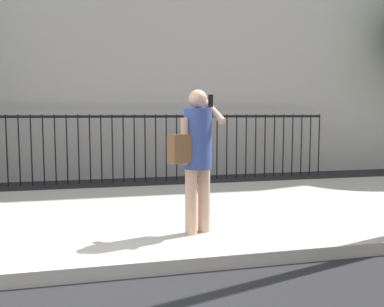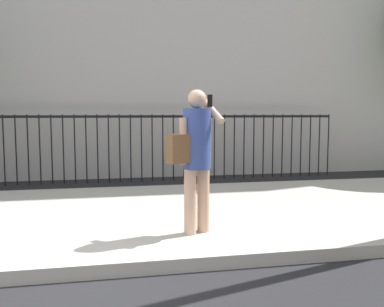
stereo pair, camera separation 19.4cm
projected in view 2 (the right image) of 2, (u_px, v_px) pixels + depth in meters
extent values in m
plane|color=black|center=(73.00, 282.00, 4.04)|extent=(60.00, 60.00, 0.00)
cube|color=#B2ADA3|center=(85.00, 218.00, 6.18)|extent=(28.00, 4.40, 0.15)
cube|color=black|center=(91.00, 117.00, 9.65)|extent=(12.00, 0.04, 0.06)
cylinder|color=black|center=(4.00, 150.00, 9.34)|extent=(0.03, 0.03, 1.60)
cylinder|color=black|center=(16.00, 150.00, 9.39)|extent=(0.03, 0.03, 1.60)
cylinder|color=black|center=(28.00, 150.00, 9.44)|extent=(0.03, 0.03, 1.60)
cylinder|color=black|center=(40.00, 150.00, 9.49)|extent=(0.03, 0.03, 1.60)
cylinder|color=black|center=(52.00, 150.00, 9.54)|extent=(0.03, 0.03, 1.60)
cylinder|color=black|center=(63.00, 149.00, 9.59)|extent=(0.03, 0.03, 1.60)
cylinder|color=black|center=(75.00, 149.00, 9.64)|extent=(0.03, 0.03, 1.60)
cylinder|color=black|center=(86.00, 149.00, 9.69)|extent=(0.03, 0.03, 1.60)
cylinder|color=black|center=(98.00, 149.00, 9.74)|extent=(0.03, 0.03, 1.60)
cylinder|color=black|center=(109.00, 149.00, 9.80)|extent=(0.03, 0.03, 1.60)
cylinder|color=black|center=(120.00, 148.00, 9.85)|extent=(0.03, 0.03, 1.60)
cylinder|color=black|center=(131.00, 148.00, 9.90)|extent=(0.03, 0.03, 1.60)
cylinder|color=black|center=(142.00, 148.00, 9.95)|extent=(0.03, 0.03, 1.60)
cylinder|color=black|center=(152.00, 148.00, 10.00)|extent=(0.03, 0.03, 1.60)
cylinder|color=black|center=(163.00, 148.00, 10.05)|extent=(0.03, 0.03, 1.60)
cylinder|color=black|center=(173.00, 148.00, 10.10)|extent=(0.03, 0.03, 1.60)
cylinder|color=black|center=(184.00, 147.00, 10.15)|extent=(0.03, 0.03, 1.60)
cylinder|color=black|center=(194.00, 147.00, 10.20)|extent=(0.03, 0.03, 1.60)
cylinder|color=black|center=(204.00, 147.00, 10.25)|extent=(0.03, 0.03, 1.60)
cylinder|color=black|center=(214.00, 147.00, 10.30)|extent=(0.03, 0.03, 1.60)
cylinder|color=black|center=(224.00, 147.00, 10.35)|extent=(0.03, 0.03, 1.60)
cylinder|color=black|center=(234.00, 147.00, 10.40)|extent=(0.03, 0.03, 1.60)
cylinder|color=black|center=(244.00, 146.00, 10.46)|extent=(0.03, 0.03, 1.60)
cylinder|color=black|center=(254.00, 146.00, 10.51)|extent=(0.03, 0.03, 1.60)
cylinder|color=black|center=(263.00, 146.00, 10.56)|extent=(0.03, 0.03, 1.60)
cylinder|color=black|center=(273.00, 146.00, 10.61)|extent=(0.03, 0.03, 1.60)
cylinder|color=black|center=(282.00, 146.00, 10.66)|extent=(0.03, 0.03, 1.60)
cylinder|color=black|center=(292.00, 146.00, 10.71)|extent=(0.03, 0.03, 1.60)
cylinder|color=black|center=(301.00, 146.00, 10.76)|extent=(0.03, 0.03, 1.60)
cylinder|color=black|center=(310.00, 145.00, 10.81)|extent=(0.03, 0.03, 1.60)
cylinder|color=black|center=(319.00, 145.00, 10.86)|extent=(0.03, 0.03, 1.60)
cylinder|color=black|center=(328.00, 145.00, 10.91)|extent=(0.03, 0.03, 1.60)
cylinder|color=tan|center=(203.00, 200.00, 5.20)|extent=(0.15, 0.15, 0.80)
cylinder|color=tan|center=(190.00, 202.00, 5.09)|extent=(0.15, 0.15, 0.80)
cylinder|color=#33478C|center=(197.00, 139.00, 5.07)|extent=(0.45, 0.45, 0.73)
sphere|color=tan|center=(197.00, 99.00, 5.03)|extent=(0.23, 0.23, 0.23)
cylinder|color=tan|center=(210.00, 108.00, 5.15)|extent=(0.29, 0.50, 0.39)
cylinder|color=tan|center=(183.00, 141.00, 4.96)|extent=(0.09, 0.09, 0.56)
cube|color=black|center=(210.00, 101.00, 5.07)|extent=(0.07, 0.04, 0.15)
cube|color=brown|center=(179.00, 149.00, 4.93)|extent=(0.32, 0.26, 0.34)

